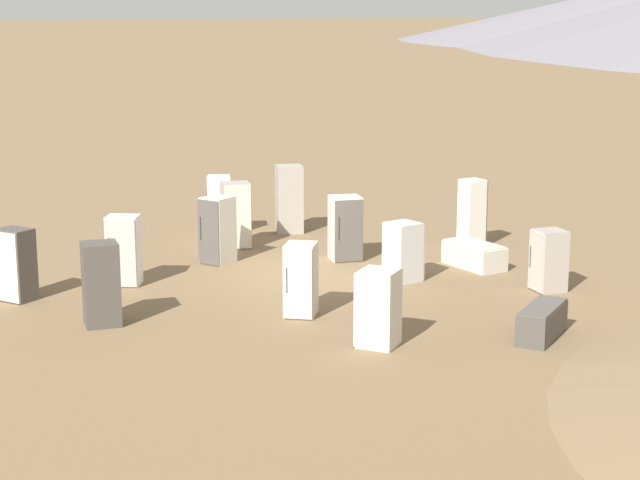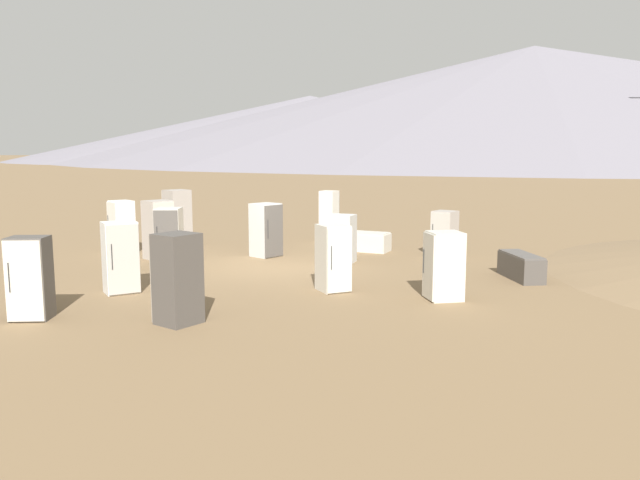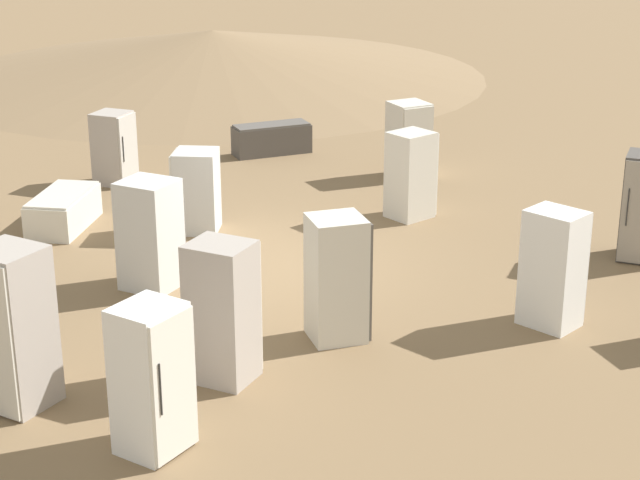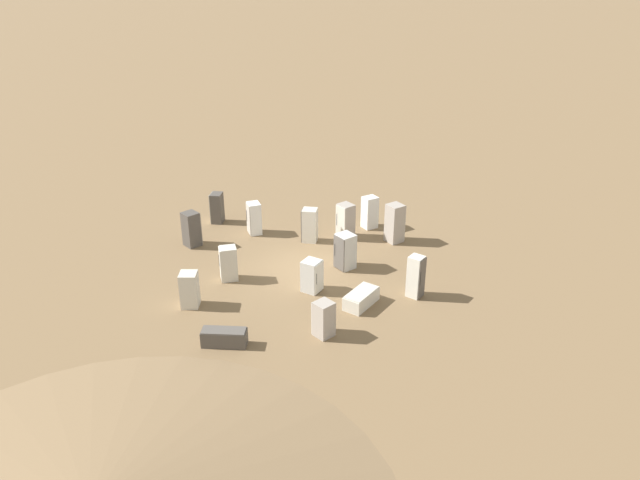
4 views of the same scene
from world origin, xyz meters
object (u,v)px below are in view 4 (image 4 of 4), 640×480
at_px(discarded_fridge_0, 190,289).
at_px(discarded_fridge_9, 224,337).
at_px(discarded_fridge_4, 345,251).
at_px(discarded_fridge_5, 370,212).
at_px(discarded_fridge_12, 395,223).
at_px(discarded_fridge_13, 192,229).
at_px(discarded_fridge_10, 254,218).
at_px(discarded_fridge_2, 310,225).
at_px(discarded_fridge_6, 361,298).
at_px(discarded_fridge_3, 228,263).
at_px(discarded_fridge_7, 323,319).
at_px(discarded_fridge_8, 345,221).
at_px(discarded_fridge_11, 312,276).
at_px(discarded_fridge_1, 217,208).
at_px(discarded_fridge_14, 416,277).

relative_size(discarded_fridge_0, discarded_fridge_9, 0.85).
distance_m(discarded_fridge_4, discarded_fridge_5, 4.72).
xyz_separation_m(discarded_fridge_12, discarded_fridge_13, (4.80, -8.70, -0.11)).
bearing_deg(discarded_fridge_10, discarded_fridge_5, -102.81).
xyz_separation_m(discarded_fridge_2, discarded_fridge_12, (-1.84, 3.78, 0.12)).
relative_size(discarded_fridge_6, discarded_fridge_9, 1.00).
bearing_deg(discarded_fridge_3, discarded_fridge_2, -55.26).
distance_m(discarded_fridge_2, discarded_fridge_7, 8.31).
xyz_separation_m(discarded_fridge_6, discarded_fridge_8, (-5.67, -3.26, 0.58)).
distance_m(discarded_fridge_5, discarded_fridge_10, 5.95).
bearing_deg(discarded_fridge_11, discarded_fridge_9, -7.69).
distance_m(discarded_fridge_9, discarded_fridge_13, 8.89).
bearing_deg(discarded_fridge_6, discarded_fridge_12, -73.36).
distance_m(discarded_fridge_8, discarded_fridge_10, 4.64).
height_order(discarded_fridge_3, discarded_fridge_7, discarded_fridge_3).
bearing_deg(discarded_fridge_9, discarded_fridge_5, -26.23).
distance_m(discarded_fridge_0, discarded_fridge_2, 7.78).
bearing_deg(discarded_fridge_4, discarded_fridge_9, 105.76).
bearing_deg(discarded_fridge_7, discarded_fridge_1, 75.12).
distance_m(discarded_fridge_7, discarded_fridge_9, 3.72).
relative_size(discarded_fridge_6, discarded_fridge_10, 1.06).
distance_m(discarded_fridge_4, discarded_fridge_9, 7.69).
relative_size(discarded_fridge_4, discarded_fridge_13, 0.96).
bearing_deg(discarded_fridge_12, discarded_fridge_13, -121.14).
xyz_separation_m(discarded_fridge_1, discarded_fridge_6, (4.42, 10.12, -0.50)).
bearing_deg(discarded_fridge_14, discarded_fridge_6, -35.65).
bearing_deg(discarded_fridge_4, discarded_fridge_6, 152.58).
xyz_separation_m(discarded_fridge_2, discarded_fridge_14, (2.84, 6.41, 0.07)).
xyz_separation_m(discarded_fridge_7, discarded_fridge_14, (-4.30, 2.17, 0.21)).
bearing_deg(discarded_fridge_9, discarded_fridge_11, -34.81).
xyz_separation_m(discarded_fridge_8, discarded_fridge_9, (10.50, -0.15, -0.56)).
bearing_deg(discarded_fridge_8, discarded_fridge_1, 36.34).
xyz_separation_m(discarded_fridge_4, discarded_fridge_11, (2.53, -0.39, -0.12)).
xyz_separation_m(discarded_fridge_1, discarded_fridge_7, (7.05, 9.69, -0.10)).
distance_m(discarded_fridge_13, discarded_fridge_14, 11.33).
bearing_deg(discarded_fridge_13, discarded_fridge_1, 121.53).
xyz_separation_m(discarded_fridge_1, discarded_fridge_3, (4.98, 4.06, -0.03)).
xyz_separation_m(discarded_fridge_2, discarded_fridge_9, (9.34, 1.26, -0.52)).
relative_size(discarded_fridge_0, discarded_fridge_2, 0.88).
height_order(discarded_fridge_3, discarded_fridge_11, discarded_fridge_3).
xyz_separation_m(discarded_fridge_5, discarded_fridge_9, (12.19, -0.77, -0.52)).
bearing_deg(discarded_fridge_6, discarded_fridge_10, -19.56).
distance_m(discarded_fridge_3, discarded_fridge_6, 6.10).
height_order(discarded_fridge_0, discarded_fridge_1, discarded_fridge_1).
bearing_deg(discarded_fridge_14, discarded_fridge_5, -131.76).
height_order(discarded_fridge_10, discarded_fridge_11, discarded_fridge_10).
distance_m(discarded_fridge_7, discarded_fridge_11, 3.38).
distance_m(discarded_fridge_1, discarded_fridge_11, 8.88).
bearing_deg(discarded_fridge_13, discarded_fridge_8, 54.28).
distance_m(discarded_fridge_0, discarded_fridge_8, 9.28).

